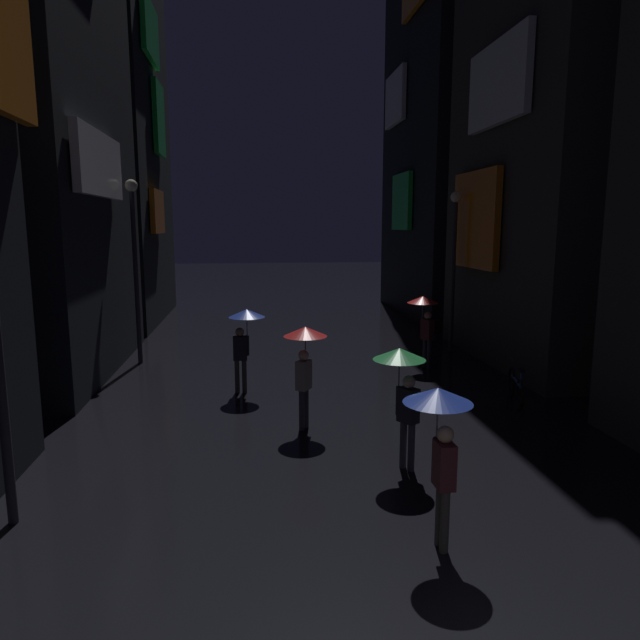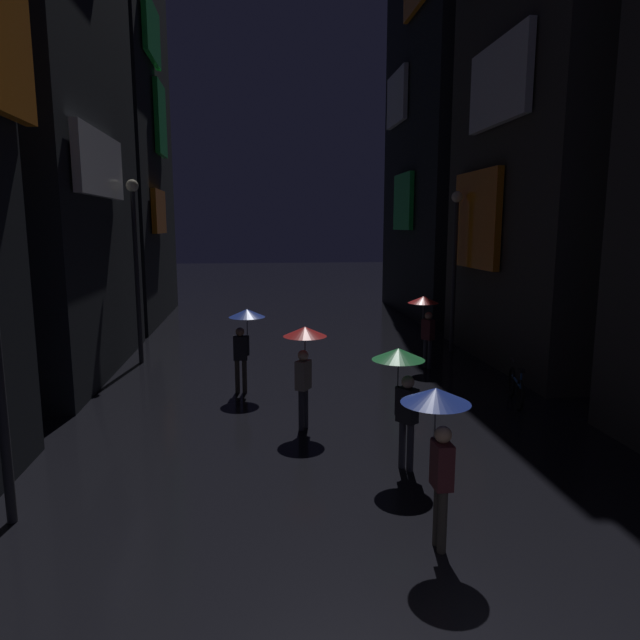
# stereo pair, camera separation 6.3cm
# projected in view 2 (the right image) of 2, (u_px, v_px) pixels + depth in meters

# --- Properties ---
(building_left_mid) EXTENTS (4.25, 8.31, 17.88)m
(building_left_mid) POSITION_uv_depth(u_px,v_px,m) (21.00, 42.00, 14.99)
(building_left_mid) COLOR black
(building_left_mid) RESTS_ON ground
(building_left_far) EXTENTS (4.25, 8.63, 15.86)m
(building_left_far) POSITION_uv_depth(u_px,v_px,m) (109.00, 135.00, 24.12)
(building_left_far) COLOR black
(building_left_far) RESTS_ON ground
(building_right_mid) EXTENTS (4.25, 7.58, 19.55)m
(building_right_mid) POSITION_uv_depth(u_px,v_px,m) (567.00, 26.00, 16.20)
(building_right_mid) COLOR #33302D
(building_right_mid) RESTS_ON ground
(building_right_far) EXTENTS (4.25, 8.97, 22.34)m
(building_right_far) POSITION_uv_depth(u_px,v_px,m) (452.00, 66.00, 25.46)
(building_right_far) COLOR black
(building_right_far) RESTS_ON ground
(pedestrian_midstreet_centre_red) EXTENTS (0.90, 0.90, 2.12)m
(pedestrian_midstreet_centre_red) POSITION_uv_depth(u_px,v_px,m) (304.00, 349.00, 11.67)
(pedestrian_midstreet_centre_red) COLOR #2D2D38
(pedestrian_midstreet_centre_red) RESTS_ON ground
(pedestrian_foreground_right_green) EXTENTS (0.90, 0.90, 2.12)m
(pedestrian_foreground_right_green) POSITION_uv_depth(u_px,v_px,m) (401.00, 375.00, 9.66)
(pedestrian_foreground_right_green) COLOR #2D2D38
(pedestrian_foreground_right_green) RESTS_ON ground
(pedestrian_near_crossing_blue) EXTENTS (0.90, 0.90, 2.12)m
(pedestrian_near_crossing_blue) POSITION_uv_depth(u_px,v_px,m) (438.00, 423.00, 7.29)
(pedestrian_near_crossing_blue) COLOR #38332D
(pedestrian_near_crossing_blue) RESTS_ON ground
(pedestrian_midstreet_left_red) EXTENTS (0.90, 0.90, 2.12)m
(pedestrian_midstreet_left_red) POSITION_uv_depth(u_px,v_px,m) (425.00, 312.00, 16.66)
(pedestrian_midstreet_left_red) COLOR #2D2D38
(pedestrian_midstreet_left_red) RESTS_ON ground
(pedestrian_far_right_blue) EXTENTS (0.90, 0.90, 2.12)m
(pedestrian_far_right_blue) POSITION_uv_depth(u_px,v_px,m) (245.00, 327.00, 14.13)
(pedestrian_far_right_blue) COLOR #38332D
(pedestrian_far_right_blue) RESTS_ON ground
(bicycle_parked_at_storefront) EXTENTS (0.55, 1.77, 0.96)m
(bicycle_parked_at_storefront) POSITION_uv_depth(u_px,v_px,m) (516.00, 387.00, 13.47)
(bicycle_parked_at_storefront) COLOR black
(bicycle_parked_at_storefront) RESTS_ON ground
(streetlamp_right_far) EXTENTS (0.36, 0.36, 5.24)m
(streetlamp_right_far) POSITION_uv_depth(u_px,v_px,m) (455.00, 252.00, 18.52)
(streetlamp_right_far) COLOR #2D2D33
(streetlamp_right_far) RESTS_ON ground
(streetlamp_left_far) EXTENTS (0.36, 0.36, 5.49)m
(streetlamp_left_far) POSITION_uv_depth(u_px,v_px,m) (136.00, 250.00, 16.93)
(streetlamp_left_far) COLOR #2D2D33
(streetlamp_left_far) RESTS_ON ground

